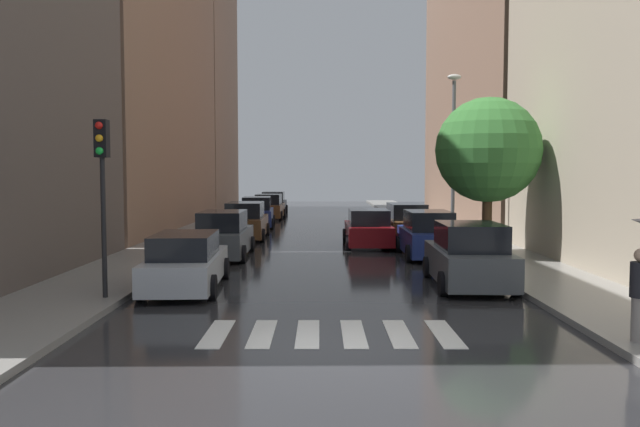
# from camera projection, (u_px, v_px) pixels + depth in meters

# --- Properties ---
(ground_plane) EXTENTS (28.00, 72.00, 0.04)m
(ground_plane) POSITION_uv_depth(u_px,v_px,m) (324.00, 231.00, 34.77)
(ground_plane) COLOR #28282B
(sidewalk_left) EXTENTS (3.00, 72.00, 0.15)m
(sidewalk_left) POSITION_uv_depth(u_px,v_px,m) (208.00, 229.00, 34.77)
(sidewalk_left) COLOR gray
(sidewalk_left) RESTS_ON ground
(sidewalk_right) EXTENTS (3.00, 72.00, 0.15)m
(sidewalk_right) POSITION_uv_depth(u_px,v_px,m) (441.00, 229.00, 34.76)
(sidewalk_right) COLOR gray
(sidewalk_right) RESTS_ON ground
(crosswalk_stripes) EXTENTS (4.95, 2.20, 0.01)m
(crosswalk_stripes) POSITION_uv_depth(u_px,v_px,m) (331.00, 333.00, 12.36)
(crosswalk_stripes) COLOR silver
(crosswalk_stripes) RESTS_ON ground
(building_left_mid) EXTENTS (6.00, 21.33, 16.01)m
(building_left_mid) POSITION_uv_depth(u_px,v_px,m) (131.00, 88.00, 35.50)
(building_left_mid) COLOR #8C6B56
(building_left_mid) RESTS_ON ground
(building_left_far) EXTENTS (6.00, 12.91, 23.71)m
(building_left_far) POSITION_uv_depth(u_px,v_px,m) (193.00, 70.00, 52.67)
(building_left_far) COLOR #8C6B56
(building_left_far) RESTS_ON ground
(building_right_mid) EXTENTS (6.00, 20.67, 20.43)m
(building_right_mid) POSITION_uv_depth(u_px,v_px,m) (504.00, 58.00, 38.11)
(building_right_mid) COLOR #8C6B56
(building_right_mid) RESTS_ON ground
(parked_car_left_nearest) EXTENTS (2.15, 4.81, 1.55)m
(parked_car_left_nearest) POSITION_uv_depth(u_px,v_px,m) (187.00, 263.00, 17.08)
(parked_car_left_nearest) COLOR #B2B7BF
(parked_car_left_nearest) RESTS_ON ground
(parked_car_left_second) EXTENTS (2.02, 4.73, 1.76)m
(parked_car_left_second) POSITION_uv_depth(u_px,v_px,m) (224.00, 236.00, 23.52)
(parked_car_left_second) COLOR #474C51
(parked_car_left_second) RESTS_ON ground
(parked_car_left_third) EXTENTS (2.13, 4.81, 1.79)m
(parked_car_left_third) POSITION_uv_depth(u_px,v_px,m) (246.00, 222.00, 30.21)
(parked_car_left_third) COLOR brown
(parked_car_left_third) RESTS_ON ground
(parked_car_left_fourth) EXTENTS (2.17, 4.58, 1.81)m
(parked_car_left_fourth) POSITION_uv_depth(u_px,v_px,m) (258.00, 213.00, 36.59)
(parked_car_left_fourth) COLOR navy
(parked_car_left_fourth) RESTS_ON ground
(parked_car_left_fifth) EXTENTS (2.17, 4.07, 1.74)m
(parked_car_left_fifth) POSITION_uv_depth(u_px,v_px,m) (269.00, 207.00, 43.34)
(parked_car_left_fifth) COLOR brown
(parked_car_left_fifth) RESTS_ON ground
(parked_car_left_sixth) EXTENTS (2.05, 4.37, 1.75)m
(parked_car_left_sixth) POSITION_uv_depth(u_px,v_px,m) (274.00, 204.00, 48.78)
(parked_car_left_sixth) COLOR black
(parked_car_left_sixth) RESTS_ON ground
(parked_car_right_nearest) EXTENTS (2.20, 4.45, 1.79)m
(parked_car_right_nearest) POSITION_uv_depth(u_px,v_px,m) (469.00, 257.00, 17.49)
(parked_car_right_nearest) COLOR #474C51
(parked_car_right_nearest) RESTS_ON ground
(parked_car_right_second) EXTENTS (2.00, 4.43, 1.76)m
(parked_car_right_second) POSITION_uv_depth(u_px,v_px,m) (428.00, 236.00, 23.60)
(parked_car_right_second) COLOR navy
(parked_car_right_second) RESTS_ON ground
(parked_car_right_third) EXTENTS (2.05, 4.80, 1.78)m
(parked_car_right_third) POSITION_uv_depth(u_px,v_px,m) (406.00, 224.00, 29.18)
(parked_car_right_third) COLOR brown
(parked_car_right_third) RESTS_ON ground
(car_midroad) EXTENTS (2.08, 4.52, 1.63)m
(car_midroad) POSITION_uv_depth(u_px,v_px,m) (369.00, 229.00, 27.09)
(car_midroad) COLOR maroon
(car_midroad) RESTS_ON ground
(street_tree_right) EXTENTS (3.84, 3.84, 5.80)m
(street_tree_right) POSITION_uv_depth(u_px,v_px,m) (489.00, 150.00, 22.87)
(street_tree_right) COLOR #513823
(street_tree_right) RESTS_ON sidewalk_right
(traffic_light_left_corner) EXTENTS (0.30, 0.42, 4.30)m
(traffic_light_left_corner) POSITION_uv_depth(u_px,v_px,m) (103.00, 168.00, 15.03)
(traffic_light_left_corner) COLOR black
(traffic_light_left_corner) RESTS_ON sidewalk_left
(lamp_post_right) EXTENTS (0.60, 0.28, 7.26)m
(lamp_post_right) POSITION_uv_depth(u_px,v_px,m) (454.00, 147.00, 26.96)
(lamp_post_right) COLOR #595B60
(lamp_post_right) RESTS_ON sidewalk_right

